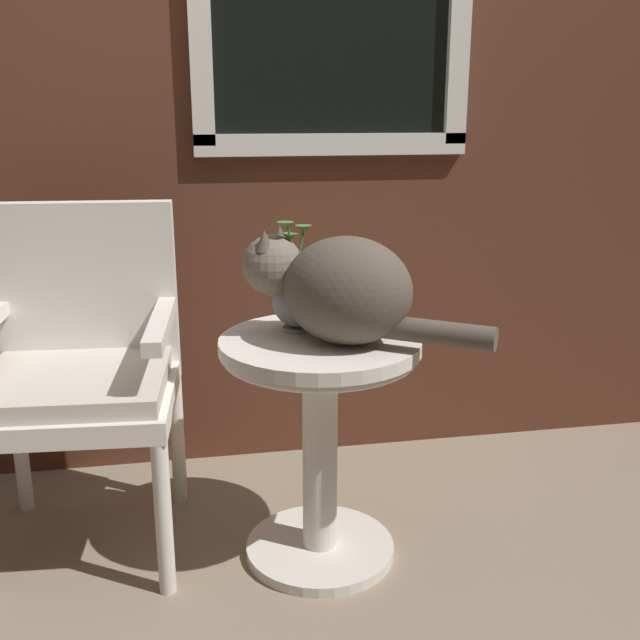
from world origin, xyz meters
TOP-DOWN VIEW (x-y plane):
  - ground_plane at (0.00, 0.00)m, footprint 6.00×6.00m
  - back_wall at (0.01, 0.76)m, footprint 4.00×0.07m
  - wicker_side_table at (0.08, 0.08)m, footprint 0.53×0.53m
  - wicker_chair at (-0.56, 0.31)m, footprint 0.56×0.55m
  - cat at (0.13, 0.05)m, footprint 0.58×0.44m
  - pewter_vase_with_ivy at (0.04, 0.17)m, footprint 0.14×0.14m

SIDE VIEW (x-z plane):
  - ground_plane at x=0.00m, z-range 0.00..0.00m
  - wicker_side_table at x=0.08m, z-range 0.12..0.76m
  - wicker_chair at x=-0.56m, z-range 0.06..1.03m
  - pewter_vase_with_ivy at x=0.04m, z-range 0.59..0.89m
  - cat at x=0.13m, z-range 0.64..0.92m
  - back_wall at x=0.01m, z-range 0.01..2.61m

